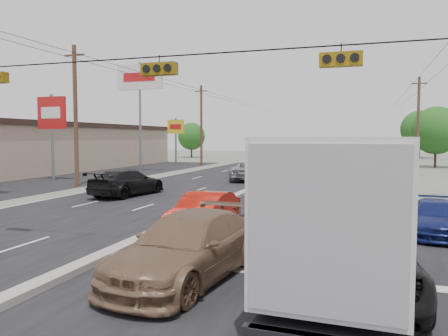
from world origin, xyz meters
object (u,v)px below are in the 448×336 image
at_px(black_suv, 357,260).
at_px(queue_car_b, 353,209).
at_px(box_truck, 343,217).
at_px(tan_sedan, 188,247).
at_px(tree_right_mid, 436,130).
at_px(oncoming_near, 127,183).
at_px(queue_car_a, 286,188).
at_px(tree_left_far, 191,136).
at_px(pole_sign_mid, 52,118).
at_px(utility_pole_left_b, 76,115).
at_px(queue_car_d, 436,218).
at_px(utility_pole_left_c, 201,125).
at_px(utility_pole_right_c, 418,123).
at_px(pole_sign_far, 176,131).
at_px(tree_right_far, 420,129).
at_px(pole_sign_billboard, 140,84).
at_px(red_sedan, 204,212).
at_px(queue_car_c, 357,184).
at_px(oncoming_far, 250,171).

distance_m(black_suv, queue_car_b, 8.11).
relative_size(box_truck, queue_car_b, 1.83).
bearing_deg(tan_sedan, tree_right_mid, 82.89).
bearing_deg(oncoming_near, tan_sedan, 133.46).
bearing_deg(oncoming_near, tree_right_mid, -114.94).
relative_size(tree_right_mid, box_truck, 1.02).
bearing_deg(queue_car_a, tree_left_far, 115.85).
distance_m(pole_sign_mid, box_truck, 31.03).
height_order(pole_sign_mid, queue_car_b, pole_sign_mid).
distance_m(utility_pole_left_b, queue_car_d, 24.39).
distance_m(tree_left_far, black_suv, 67.92).
bearing_deg(utility_pole_left_c, utility_pole_left_b, -90.00).
xyz_separation_m(utility_pole_right_c, pole_sign_far, (-28.50, -0.00, -0.70)).
bearing_deg(oncoming_near, utility_pole_left_b, -20.80).
bearing_deg(black_suv, tree_right_far, 80.39).
bearing_deg(utility_pole_right_c, black_suv, -97.58).
xyz_separation_m(pole_sign_billboard, tree_right_mid, (29.50, 17.00, -4.53)).
xyz_separation_m(tree_left_far, tree_right_mid, (37.00, -15.00, 0.62)).
bearing_deg(black_suv, red_sedan, 134.72).
relative_size(utility_pole_left_c, oncoming_near, 1.83).
bearing_deg(utility_pole_left_b, pole_sign_mid, 146.31).
bearing_deg(queue_car_d, pole_sign_billboard, 141.21).
relative_size(utility_pole_left_c, black_suv, 1.80).
height_order(queue_car_c, oncoming_far, oncoming_far).
relative_size(pole_sign_far, tree_left_far, 0.98).
relative_size(pole_sign_billboard, queue_car_d, 2.62).
relative_size(pole_sign_mid, tan_sedan, 1.27).
xyz_separation_m(pole_sign_far, box_truck, (22.69, -41.76, -2.60)).
relative_size(black_suv, oncoming_near, 1.02).
bearing_deg(black_suv, tree_left_far, 112.88).
bearing_deg(tree_left_far, oncoming_near, -72.19).
bearing_deg(red_sedan, utility_pole_left_b, 143.65).
bearing_deg(box_truck, queue_car_a, 106.59).
relative_size(utility_pole_left_c, tan_sedan, 1.82).
bearing_deg(box_truck, queue_car_b, 92.00).
distance_m(queue_car_c, oncoming_far, 11.17).
bearing_deg(pole_sign_billboard, tree_right_far, 54.01).
bearing_deg(tree_right_far, queue_car_a, -102.73).
relative_size(queue_car_b, oncoming_near, 0.70).
relative_size(pole_sign_far, tree_right_mid, 0.84).
height_order(utility_pole_right_c, pole_sign_mid, utility_pole_right_c).
distance_m(queue_car_d, oncoming_near, 17.16).
xyz_separation_m(tree_left_far, tan_sedan, (25.00, -61.55, -2.92)).
bearing_deg(tree_right_far, oncoming_far, -110.72).
relative_size(pole_sign_mid, box_truck, 1.00).
distance_m(utility_pole_left_c, tree_left_far, 22.19).
relative_size(pole_sign_mid, queue_car_b, 1.83).
xyz_separation_m(pole_sign_mid, red_sedan, (18.40, -14.15, -4.41)).
xyz_separation_m(black_suv, oncoming_far, (-8.77, 24.36, 0.02)).
height_order(utility_pole_left_b, utility_pole_right_c, same).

